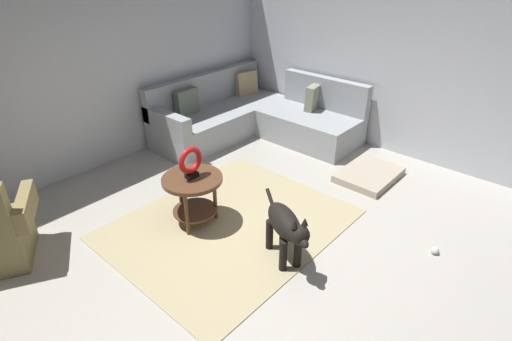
# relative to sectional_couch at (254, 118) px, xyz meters

# --- Properties ---
(ground_plane) EXTENTS (6.00, 6.00, 0.10)m
(ground_plane) POSITION_rel_sectional_couch_xyz_m (-1.99, -2.01, -0.34)
(ground_plane) COLOR #B7B2A8
(wall_back) EXTENTS (6.00, 0.12, 2.70)m
(wall_back) POSITION_rel_sectional_couch_xyz_m (-1.99, 0.93, 1.06)
(wall_back) COLOR silver
(wall_back) RESTS_ON ground_plane
(wall_right) EXTENTS (0.12, 6.00, 2.70)m
(wall_right) POSITION_rel_sectional_couch_xyz_m (0.95, -2.01, 1.06)
(wall_right) COLOR silver
(wall_right) RESTS_ON ground_plane
(area_rug) EXTENTS (2.30, 1.90, 0.01)m
(area_rug) POSITION_rel_sectional_couch_xyz_m (-1.84, -1.31, -0.29)
(area_rug) COLOR tan
(area_rug) RESTS_ON ground_plane
(sectional_couch) EXTENTS (2.20, 2.25, 0.88)m
(sectional_couch) POSITION_rel_sectional_couch_xyz_m (0.00, 0.00, 0.00)
(sectional_couch) COLOR #9EA3A8
(sectional_couch) RESTS_ON ground_plane
(side_table) EXTENTS (0.60, 0.60, 0.54)m
(side_table) POSITION_rel_sectional_couch_xyz_m (-2.05, -1.02, 0.12)
(side_table) COLOR brown
(side_table) RESTS_ON ground_plane
(torus_sculpture) EXTENTS (0.28, 0.08, 0.33)m
(torus_sculpture) POSITION_rel_sectional_couch_xyz_m (-2.05, -1.02, 0.42)
(torus_sculpture) COLOR black
(torus_sculpture) RESTS_ON side_table
(dog_bed_mat) EXTENTS (0.80, 0.60, 0.09)m
(dog_bed_mat) POSITION_rel_sectional_couch_xyz_m (-0.01, -1.93, -0.25)
(dog_bed_mat) COLOR #B2A38E
(dog_bed_mat) RESTS_ON ground_plane
(dog) EXTENTS (0.45, 0.77, 0.63)m
(dog) POSITION_rel_sectional_couch_xyz_m (-1.89, -2.07, 0.09)
(dog) COLOR black
(dog) RESTS_ON ground_plane
(dog_toy_ball) EXTENTS (0.07, 0.07, 0.07)m
(dog_toy_ball) POSITION_rel_sectional_couch_xyz_m (-0.89, -3.07, -0.26)
(dog_toy_ball) COLOR silver
(dog_toy_ball) RESTS_ON ground_plane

